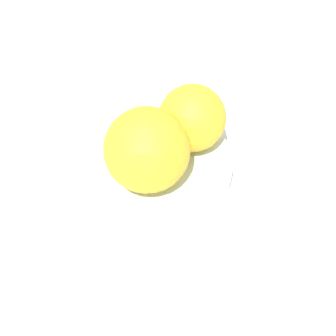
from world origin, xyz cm
name	(u,v)px	position (x,y,z in cm)	size (l,w,h in cm)	color
ground_plane	(168,185)	(0.00, 0.00, -1.00)	(110.00, 110.00, 2.00)	silver
fruit_bowl	(168,171)	(0.00, 0.00, 1.80)	(14.25, 14.25, 3.80)	silver
orange_in_bowl_0	(147,150)	(0.65, 3.00, 8.19)	(8.79, 8.79, 8.79)	yellow
orange_in_bowl_1	(192,118)	(-0.77, -3.70, 7.46)	(7.33, 7.33, 7.33)	yellow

